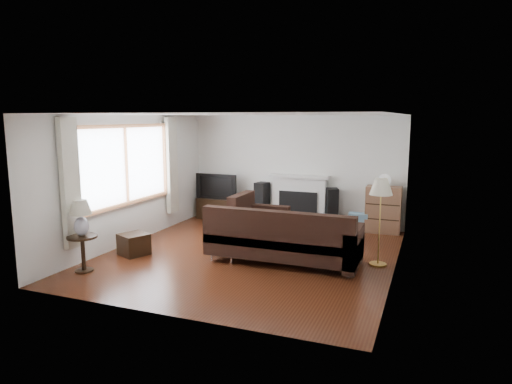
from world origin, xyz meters
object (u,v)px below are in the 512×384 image
at_px(coffee_table, 310,231).
at_px(floor_lamp, 380,222).
at_px(bookshelf, 383,210).
at_px(sectional_sofa, 283,236).
at_px(tv_stand, 219,208).
at_px(side_table, 83,254).

distance_m(coffee_table, floor_lamp, 1.81).
height_order(bookshelf, sectional_sofa, bookshelf).
relative_size(bookshelf, sectional_sofa, 0.36).
bearing_deg(floor_lamp, bookshelf, 94.23).
relative_size(tv_stand, sectional_sofa, 0.36).
bearing_deg(sectional_sofa, side_table, -150.34).
bearing_deg(coffee_table, side_table, -118.62).
xyz_separation_m(tv_stand, sectional_sofa, (2.53, -2.68, 0.20)).
bearing_deg(coffee_table, floor_lamp, -18.79).
relative_size(coffee_table, floor_lamp, 0.79).
distance_m(tv_stand, floor_lamp, 4.67).
bearing_deg(side_table, floor_lamp, 25.04).
distance_m(tv_stand, sectional_sofa, 3.69).
xyz_separation_m(bookshelf, coffee_table, (-1.26, -1.31, -0.27)).
height_order(sectional_sofa, coffee_table, sectional_sofa).
bearing_deg(floor_lamp, coffee_table, 145.63).
relative_size(bookshelf, side_table, 1.70).
height_order(tv_stand, coffee_table, tv_stand).
xyz_separation_m(tv_stand, floor_lamp, (4.06, -2.26, 0.48)).
height_order(sectional_sofa, side_table, sectional_sofa).
height_order(bookshelf, side_table, bookshelf).
height_order(coffee_table, floor_lamp, floor_lamp).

